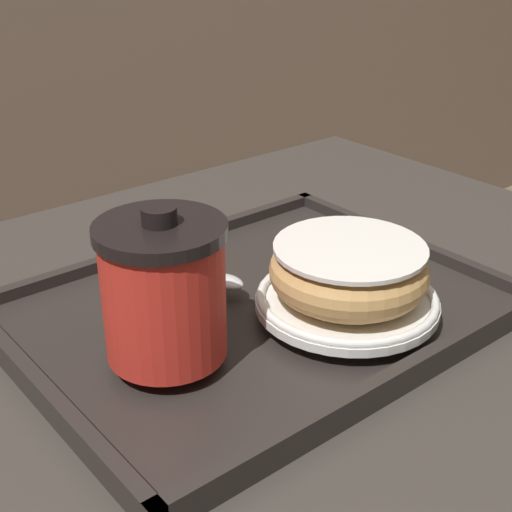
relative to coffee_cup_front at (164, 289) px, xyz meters
The scene contains 6 objects.
cafe_table 0.28m from the coffee_cup_front, 17.00° to the left, with size 0.92×0.72×0.73m.
serving_tray 0.14m from the coffee_cup_front, 13.24° to the left, with size 0.43×0.33×0.02m.
coffee_cup_front is the anchor object (origin of this frame).
plate_with_chocolate_donut 0.17m from the coffee_cup_front, 14.07° to the right, with size 0.16×0.16×0.01m.
donut_chocolate_glazed 0.17m from the coffee_cup_front, 14.07° to the right, with size 0.14×0.14×0.05m.
spoon 0.14m from the coffee_cup_front, 41.26° to the left, with size 0.06×0.17×0.01m.
Camera 1 is at (-0.38, -0.45, 1.07)m, focal length 50.00 mm.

